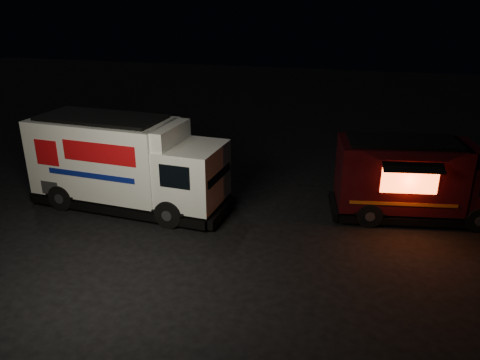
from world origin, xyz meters
name	(u,v)px	position (x,y,z in m)	size (l,w,h in m)	color
ground	(182,240)	(0.00, 0.00, 0.00)	(80.00, 80.00, 0.00)	black
white_truck	(129,163)	(-2.82, 2.08, 1.72)	(7.57, 2.58, 3.43)	white
red_truck	(422,179)	(7.63, 3.90, 1.44)	(6.21, 2.28, 2.89)	#380A0E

